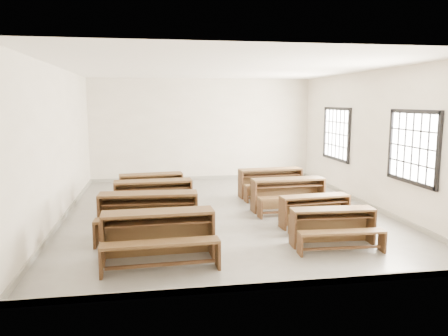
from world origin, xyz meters
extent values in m
plane|color=slate|center=(0.00, 0.00, 0.00)|extent=(8.50, 8.50, 0.00)
cube|color=white|center=(0.00, 0.00, 3.18)|extent=(7.00, 8.50, 0.05)
cube|color=silver|center=(0.00, 4.22, 1.60)|extent=(7.00, 0.05, 3.20)
cube|color=silver|center=(0.00, -4.22, 1.60)|extent=(7.00, 0.05, 3.20)
cube|color=silver|center=(-3.48, 0.00, 1.60)|extent=(0.05, 8.50, 3.20)
cube|color=silver|center=(3.48, 0.00, 1.60)|extent=(0.05, 8.50, 3.20)
cube|color=gray|center=(0.00, 4.23, 0.05)|extent=(7.00, 0.04, 0.10)
cube|color=gray|center=(0.00, -4.23, 0.05)|extent=(7.00, 0.04, 0.10)
cube|color=gray|center=(-3.48, 0.00, 0.05)|extent=(0.04, 8.50, 0.10)
cube|color=gray|center=(3.48, 0.00, 0.05)|extent=(0.04, 8.50, 0.10)
cube|color=white|center=(3.47, -1.80, 1.60)|extent=(0.02, 1.50, 1.30)
cube|color=black|center=(3.45, -1.80, 2.29)|extent=(0.06, 1.62, 0.08)
cube|color=black|center=(3.45, -1.80, 0.91)|extent=(0.06, 1.62, 0.08)
cube|color=black|center=(3.45, -2.59, 1.60)|extent=(0.06, 0.08, 1.46)
cube|color=black|center=(3.45, -1.01, 1.60)|extent=(0.06, 0.08, 1.46)
cube|color=white|center=(3.47, 1.80, 1.60)|extent=(0.02, 1.50, 1.30)
cube|color=black|center=(3.45, 1.80, 2.29)|extent=(0.06, 1.62, 0.08)
cube|color=black|center=(3.45, 1.80, 0.91)|extent=(0.06, 1.62, 0.08)
cube|color=black|center=(3.45, 1.01, 1.60)|extent=(0.06, 0.08, 1.46)
cube|color=black|center=(3.45, 2.59, 1.60)|extent=(0.06, 0.08, 1.46)
cube|color=brown|center=(-1.53, -2.86, 0.76)|extent=(1.76, 0.50, 0.04)
cube|color=brown|center=(-1.53, -2.66, 0.37)|extent=(1.74, 0.11, 0.74)
cube|color=#492E19|center=(-2.37, -2.89, 0.37)|extent=(0.06, 0.44, 0.74)
cube|color=#492E19|center=(-0.68, -2.83, 0.37)|extent=(0.06, 0.44, 0.74)
cube|color=#492E19|center=(-1.52, -2.88, 0.61)|extent=(1.62, 0.39, 0.02)
cube|color=brown|center=(-1.51, -3.39, 0.44)|extent=(1.75, 0.37, 0.04)
cube|color=#492E19|center=(-2.35, -3.42, 0.21)|extent=(0.06, 0.31, 0.41)
cube|color=#492E19|center=(-0.66, -3.36, 0.21)|extent=(0.06, 0.31, 0.41)
cube|color=#492E19|center=(-1.51, -3.39, 0.11)|extent=(1.61, 0.12, 0.04)
cube|color=brown|center=(-1.68, -1.56, 0.79)|extent=(1.83, 0.54, 0.05)
cube|color=brown|center=(-1.67, -1.35, 0.38)|extent=(1.81, 0.14, 0.77)
cube|color=#492E19|center=(-2.56, -1.51, 0.38)|extent=(0.07, 0.45, 0.77)
cube|color=#492E19|center=(-0.80, -1.60, 0.38)|extent=(0.07, 0.45, 0.77)
cube|color=#492E19|center=(-1.68, -1.58, 0.63)|extent=(1.69, 0.42, 0.02)
cube|color=brown|center=(-1.71, -2.11, 0.45)|extent=(1.82, 0.41, 0.05)
cube|color=#492E19|center=(-2.59, -2.07, 0.21)|extent=(0.06, 0.32, 0.43)
cube|color=#492E19|center=(-0.83, -2.15, 0.21)|extent=(0.06, 0.32, 0.43)
cube|color=#492E19|center=(-1.71, -2.11, 0.11)|extent=(1.67, 0.14, 0.05)
cube|color=brown|center=(-1.59, 0.01, 0.74)|extent=(1.72, 0.51, 0.04)
cube|color=brown|center=(-1.60, 0.20, 0.36)|extent=(1.70, 0.13, 0.72)
cube|color=#492E19|center=(-2.41, -0.04, 0.36)|extent=(0.06, 0.43, 0.72)
cube|color=#492E19|center=(-0.76, 0.05, 0.36)|extent=(0.06, 0.43, 0.72)
cube|color=#492E19|center=(-1.59, -0.01, 0.59)|extent=(1.59, 0.40, 0.02)
cube|color=brown|center=(-1.56, -0.51, 0.42)|extent=(1.71, 0.38, 0.04)
cube|color=#492E19|center=(-2.39, -0.55, 0.20)|extent=(0.06, 0.30, 0.40)
cube|color=#492E19|center=(-0.73, -0.47, 0.20)|extent=(0.06, 0.30, 0.40)
cube|color=#492E19|center=(-1.56, -0.51, 0.11)|extent=(1.57, 0.13, 0.04)
cube|color=brown|center=(-1.63, 1.33, 0.68)|extent=(1.59, 0.56, 0.04)
cube|color=brown|center=(-1.65, 1.50, 0.33)|extent=(1.55, 0.21, 0.66)
cube|color=#492E19|center=(-2.39, 1.24, 0.33)|extent=(0.08, 0.39, 0.66)
cube|color=#492E19|center=(-0.87, 1.41, 0.33)|extent=(0.08, 0.39, 0.66)
cube|color=#492E19|center=(-1.63, 1.31, 0.55)|extent=(1.47, 0.45, 0.02)
cube|color=brown|center=(-1.58, 0.85, 0.39)|extent=(1.58, 0.45, 0.04)
cube|color=#492E19|center=(-2.33, 0.77, 0.19)|extent=(0.07, 0.28, 0.37)
cube|color=#492E19|center=(-0.82, 0.94, 0.19)|extent=(0.07, 0.28, 0.37)
cube|color=#492E19|center=(-1.58, 0.85, 0.10)|extent=(1.44, 0.21, 0.04)
cube|color=brown|center=(1.47, -2.64, 0.63)|extent=(1.46, 0.43, 0.04)
cube|color=brown|center=(1.48, -2.48, 0.31)|extent=(1.45, 0.10, 0.62)
cube|color=#492E19|center=(0.76, -2.61, 0.31)|extent=(0.05, 0.36, 0.62)
cube|color=#492E19|center=(2.18, -2.67, 0.31)|extent=(0.05, 0.36, 0.62)
cube|color=#492E19|center=(1.47, -2.66, 0.51)|extent=(1.35, 0.33, 0.02)
cube|color=brown|center=(1.45, -3.08, 0.36)|extent=(1.46, 0.32, 0.04)
cube|color=#492E19|center=(0.74, -3.05, 0.17)|extent=(0.05, 0.25, 0.34)
cube|color=#492E19|center=(2.16, -3.12, 0.17)|extent=(0.05, 0.25, 0.34)
cube|color=#492E19|center=(1.45, -3.08, 0.09)|extent=(1.34, 0.11, 0.04)
cube|color=brown|center=(1.59, -1.50, 0.62)|extent=(1.44, 0.49, 0.04)
cube|color=brown|center=(1.57, -1.34, 0.30)|extent=(1.41, 0.17, 0.60)
cube|color=#492E19|center=(0.90, -1.57, 0.30)|extent=(0.07, 0.35, 0.60)
cube|color=#492E19|center=(2.27, -1.43, 0.30)|extent=(0.07, 0.35, 0.60)
cube|color=#492E19|center=(1.59, -1.52, 0.49)|extent=(1.33, 0.39, 0.02)
cube|color=brown|center=(1.63, -1.93, 0.35)|extent=(1.43, 0.39, 0.04)
cube|color=#492E19|center=(0.95, -2.00, 0.17)|extent=(0.06, 0.25, 0.34)
cube|color=#492E19|center=(2.32, -1.86, 0.17)|extent=(0.06, 0.25, 0.34)
cube|color=#492E19|center=(1.63, -1.93, 0.09)|extent=(1.30, 0.17, 0.04)
cube|color=brown|center=(1.46, -0.16, 0.73)|extent=(1.69, 0.49, 0.04)
cube|color=brown|center=(1.45, 0.03, 0.35)|extent=(1.67, 0.11, 0.71)
cube|color=#492E19|center=(0.64, -0.20, 0.35)|extent=(0.06, 0.42, 0.71)
cube|color=#492E19|center=(2.27, -0.13, 0.35)|extent=(0.06, 0.42, 0.71)
cube|color=#492E19|center=(1.46, -0.18, 0.58)|extent=(1.56, 0.38, 0.02)
cube|color=brown|center=(1.48, -0.67, 0.42)|extent=(1.68, 0.36, 0.04)
cube|color=#492E19|center=(0.67, -0.71, 0.20)|extent=(0.05, 0.29, 0.40)
cube|color=#492E19|center=(2.29, -0.64, 0.20)|extent=(0.05, 0.29, 0.40)
cube|color=#492E19|center=(1.48, -0.67, 0.10)|extent=(1.55, 0.12, 0.04)
cube|color=brown|center=(1.46, 1.36, 0.72)|extent=(1.68, 0.53, 0.04)
cube|color=brown|center=(1.45, 1.54, 0.35)|extent=(1.65, 0.16, 0.70)
cube|color=#492E19|center=(0.66, 1.30, 0.35)|extent=(0.07, 0.42, 0.70)
cube|color=#492E19|center=(2.27, 1.42, 0.35)|extent=(0.07, 0.42, 0.70)
cube|color=#492E19|center=(1.46, 1.34, 0.58)|extent=(1.55, 0.42, 0.02)
cube|color=brown|center=(1.50, 0.85, 0.41)|extent=(1.67, 0.41, 0.04)
cube|color=#492E19|center=(0.69, 0.79, 0.20)|extent=(0.06, 0.29, 0.39)
cube|color=#492E19|center=(2.30, 0.91, 0.20)|extent=(0.06, 0.29, 0.39)
cube|color=#492E19|center=(1.50, 0.85, 0.10)|extent=(1.53, 0.16, 0.04)
camera|label=1|loc=(-1.60, -9.58, 2.48)|focal=35.00mm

